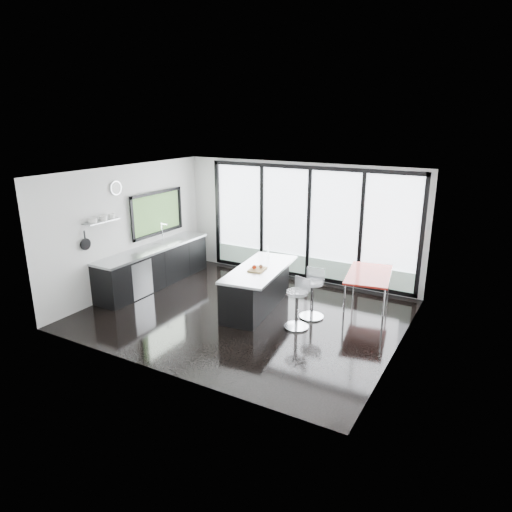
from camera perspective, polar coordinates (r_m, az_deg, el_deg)
The scene contains 11 objects.
floor at distance 9.23m, azimuth -1.47°, elevation -7.23°, with size 6.00×5.00×0.00m, color black.
ceiling at distance 8.48m, azimuth -1.61°, elevation 10.30°, with size 6.00×5.00×0.00m, color white.
wall_back at distance 10.79m, azimuth 6.48°, elevation 3.41°, with size 6.00×0.09×2.80m.
wall_front at distance 6.84m, azimuth -12.42°, elevation -3.85°, with size 6.00×0.00×2.80m, color silver.
wall_left at distance 10.70m, azimuth -14.59°, elevation 4.45°, with size 0.26×5.00×2.80m.
wall_right at distance 7.71m, azimuth 17.95°, elevation -1.90°, with size 0.00×5.00×2.80m, color silver.
counter_cabinets at distance 10.87m, azimuth -12.56°, elevation -1.21°, with size 0.69×3.24×1.36m.
island at distance 9.34m, azimuth 0.08°, elevation -3.96°, with size 1.18×2.26×1.15m.
bar_stool_near at distance 8.54m, azimuth 5.10°, elevation -6.67°, with size 0.46×0.46×0.74m, color silver.
bar_stool_far at distance 8.99m, azimuth 7.03°, elevation -5.41°, with size 0.48×0.48×0.76m, color silver.
red_table at distance 9.55m, azimuth 13.79°, elevation -4.35°, with size 0.83×1.46×0.78m, color maroon.
Camera 1 is at (4.35, -7.20, 3.79)m, focal length 32.00 mm.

